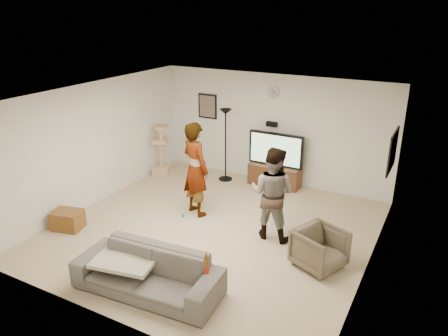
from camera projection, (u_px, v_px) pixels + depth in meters
The scene contains 24 objects.
floor at pixel (213, 230), 8.00m from camera, with size 5.50×5.50×0.02m, color tan.
ceiling at pixel (212, 95), 7.10m from camera, with size 5.50×5.50×0.02m, color silver.
wall_back at pixel (272, 129), 9.81m from camera, with size 5.50×0.04×2.50m, color silver.
wall_front at pixel (102, 236), 5.29m from camera, with size 5.50×0.04×2.50m, color silver.
wall_left at pixel (95, 144), 8.77m from camera, with size 0.04×5.50×2.50m, color silver.
wall_right at pixel (375, 198), 6.33m from camera, with size 0.04×5.50×2.50m, color silver.
wall_clock at pixel (274, 92), 9.49m from camera, with size 0.26×0.26×0.04m, color white.
wall_speaker at pixel (272, 124), 9.72m from camera, with size 0.25×0.10×0.10m, color black.
picture_back at pixel (207, 106), 10.43m from camera, with size 0.42×0.03×0.52m, color brown.
picture_right at pixel (392, 151), 7.57m from camera, with size 0.03×0.78×0.62m, color #DCCE6C.
tv_stand at pixel (275, 175), 9.88m from camera, with size 1.17×0.45×0.49m, color #402414.
console_box at pixel (267, 189), 9.64m from camera, with size 0.40×0.30×0.07m, color #AEADB8.
tv at pixel (276, 149), 9.66m from camera, with size 1.27×0.08×0.75m, color black.
tv_screen at pixel (275, 150), 9.62m from camera, with size 1.17×0.01×0.66m, color #12EBA3.
floor_lamp at pixel (226, 145), 9.99m from camera, with size 0.32×0.32×1.70m, color black.
cat_tree at pixel (160, 149), 10.43m from camera, with size 0.40×0.40×1.24m, color tan.
person_left at pixel (196, 169), 8.31m from camera, with size 0.68×0.45×1.87m, color #ABA4BC.
person_right at pixel (272, 193), 7.49m from camera, with size 0.81×0.63×1.68m, color #415E9A.
sofa at pixel (148, 273), 6.18m from camera, with size 2.15×0.84×0.63m, color #555049.
throw_blanket at pixel (126, 259), 6.31m from camera, with size 0.90×0.70×0.06m, color beige.
beer_bottle at pixel (207, 265), 5.59m from camera, with size 0.06×0.06×0.25m, color #5D3B0F.
armchair at pixel (320, 249), 6.77m from camera, with size 0.69×0.71×0.65m, color #4D4432.
side_table at pixel (68, 220), 7.98m from camera, with size 0.53×0.40×0.35m, color brown.
toy_ball at pixel (183, 215), 8.47m from camera, with size 0.07×0.07×0.07m, color #028194.
Camera 1 is at (3.53, -6.12, 3.92)m, focal length 34.58 mm.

